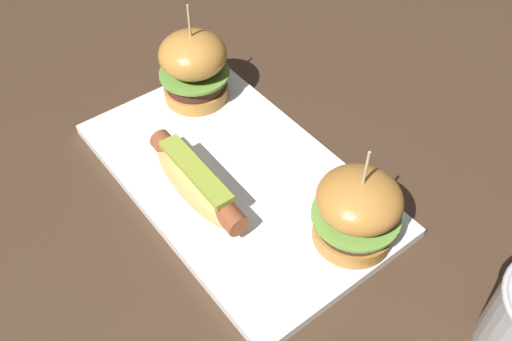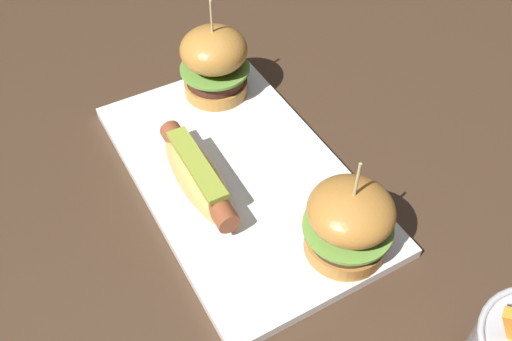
{
  "view_description": "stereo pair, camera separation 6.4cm",
  "coord_description": "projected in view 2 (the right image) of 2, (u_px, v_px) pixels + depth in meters",
  "views": [
    {
      "loc": [
        0.38,
        -0.27,
        0.52
      ],
      "look_at": [
        0.04,
        0.0,
        0.05
      ],
      "focal_mm": 38.93,
      "sensor_mm": 36.0,
      "label": 1
    },
    {
      "loc": [
        0.42,
        -0.21,
        0.52
      ],
      "look_at": [
        0.04,
        0.0,
        0.05
      ],
      "focal_mm": 38.93,
      "sensor_mm": 36.0,
      "label": 2
    }
  ],
  "objects": [
    {
      "name": "ground_plane",
      "position": [
        240.0,
        179.0,
        0.7
      ],
      "size": [
        3.0,
        3.0,
        0.0
      ],
      "primitive_type": "plane",
      "color": "#422D1E"
    },
    {
      "name": "platter_main",
      "position": [
        240.0,
        175.0,
        0.7
      ],
      "size": [
        0.41,
        0.24,
        0.01
      ],
      "primitive_type": "cube",
      "color": "white",
      "rests_on": "ground"
    },
    {
      "name": "slider_left",
      "position": [
        214.0,
        62.0,
        0.76
      ],
      "size": [
        0.1,
        0.1,
        0.15
      ],
      "color": "#B97C35",
      "rests_on": "platter_main"
    },
    {
      "name": "hot_dog",
      "position": [
        196.0,
        173.0,
        0.66
      ],
      "size": [
        0.17,
        0.05,
        0.05
      ],
      "color": "tan",
      "rests_on": "platter_main"
    },
    {
      "name": "slider_right",
      "position": [
        349.0,
        222.0,
        0.58
      ],
      "size": [
        0.1,
        0.1,
        0.14
      ],
      "color": "#B47632",
      "rests_on": "platter_main"
    }
  ]
}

